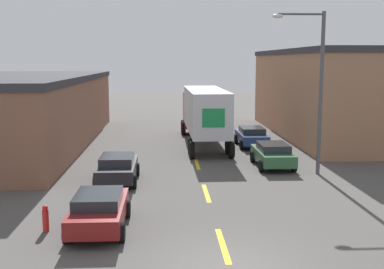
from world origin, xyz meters
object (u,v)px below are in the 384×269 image
at_px(parked_car_left_near, 99,210).
at_px(street_lamp, 315,82).
at_px(parked_car_left_far, 117,168).
at_px(parked_car_right_far, 252,136).
at_px(fire_hydrant, 46,218).
at_px(semi_truck, 204,111).
at_px(parked_car_right_mid, 273,154).

relative_size(parked_car_left_near, street_lamp, 0.49).
relative_size(parked_car_left_near, parked_car_left_far, 1.00).
relative_size(parked_car_right_far, parked_car_left_far, 1.00).
bearing_deg(parked_car_left_far, parked_car_left_near, -90.00).
bearing_deg(street_lamp, fire_hydrant, -146.23).
distance_m(semi_truck, fire_hydrant, 19.03).
distance_m(semi_truck, parked_car_left_far, 12.05).
distance_m(parked_car_left_near, parked_car_right_far, 18.38).
xyz_separation_m(semi_truck, parked_car_right_mid, (3.27, -7.80, -1.67)).
bearing_deg(parked_car_left_near, parked_car_left_far, 90.00).
xyz_separation_m(parked_car_right_mid, parked_car_right_far, (0.00, 6.62, 0.00)).
bearing_deg(parked_car_left_far, street_lamp, 6.58).
height_order(parked_car_right_mid, street_lamp, street_lamp).
height_order(parked_car_left_near, street_lamp, street_lamp).
bearing_deg(street_lamp, parked_car_right_far, 101.41).
height_order(semi_truck, street_lamp, street_lamp).
xyz_separation_m(semi_truck, parked_car_left_near, (-5.12, -17.53, -1.67)).
bearing_deg(fire_hydrant, parked_car_left_far, 74.81).
bearing_deg(street_lamp, semi_truck, 117.37).
relative_size(parked_car_left_far, fire_hydrant, 4.32).
xyz_separation_m(parked_car_right_mid, parked_car_left_far, (-8.40, -2.98, 0.00)).
distance_m(parked_car_right_far, parked_car_left_far, 12.76).
relative_size(semi_truck, street_lamp, 1.48).
xyz_separation_m(parked_car_right_mid, parked_car_left_near, (-8.40, -9.73, 0.00)).
height_order(semi_truck, parked_car_right_mid, semi_truck).
height_order(parked_car_right_mid, fire_hydrant, parked_car_right_mid).
height_order(parked_car_right_mid, parked_car_left_near, same).
bearing_deg(parked_car_left_far, fire_hydrant, -105.19).
xyz_separation_m(parked_car_left_near, fire_hydrant, (-1.85, -0.07, -0.26)).
relative_size(semi_truck, parked_car_right_mid, 3.03).
xyz_separation_m(parked_car_right_far, fire_hydrant, (-10.25, -16.43, -0.26)).
xyz_separation_m(semi_truck, parked_car_left_far, (-5.12, -10.78, -1.67)).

